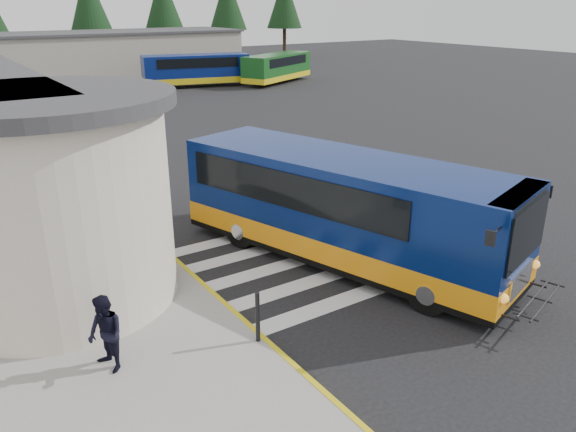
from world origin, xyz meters
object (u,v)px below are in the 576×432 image
far_bus_b (277,67)px  pedestrian_b (106,334)px  pedestrian_a (133,274)px  bollard (258,317)px  transit_bus (345,212)px  far_bus_a (196,69)px

far_bus_b → pedestrian_b: bearing=115.8°
pedestrian_a → bollard: 3.11m
transit_bus → pedestrian_a: 5.85m
bollard → pedestrian_b: bearing=164.9°
far_bus_b → bollard: bearing=119.7°
pedestrian_b → far_bus_b: far_bus_b is taller
pedestrian_a → far_bus_a: size_ratio=0.20×
bollard → transit_bus: bearing=29.4°
bollard → far_bus_a: bearing=66.7°
transit_bus → bollard: (-4.18, -2.35, -0.68)m
transit_bus → far_bus_a: transit_bus is taller
pedestrian_a → pedestrian_b: size_ratio=1.19×
bollard → far_bus_b: (22.43, 34.06, 0.67)m
far_bus_a → bollard: bearing=169.7°
transit_bus → far_bus_a: bearing=54.6°
pedestrian_a → bollard: bearing=-153.0°
pedestrian_b → far_bus_a: (18.31, 35.13, 0.54)m
pedestrian_a → far_bus_a: (17.11, 33.29, 0.40)m
pedestrian_b → bollard: bearing=61.9°
transit_bus → far_bus_a: 35.39m
pedestrian_b → transit_bus: bearing=89.7°
far_bus_b → pedestrian_a: bearing=115.6°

